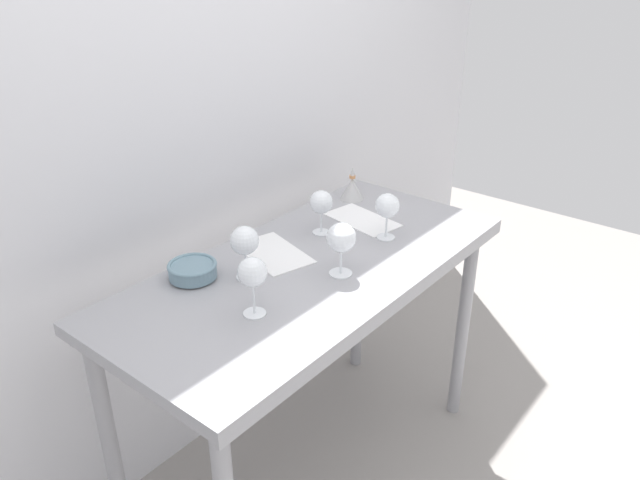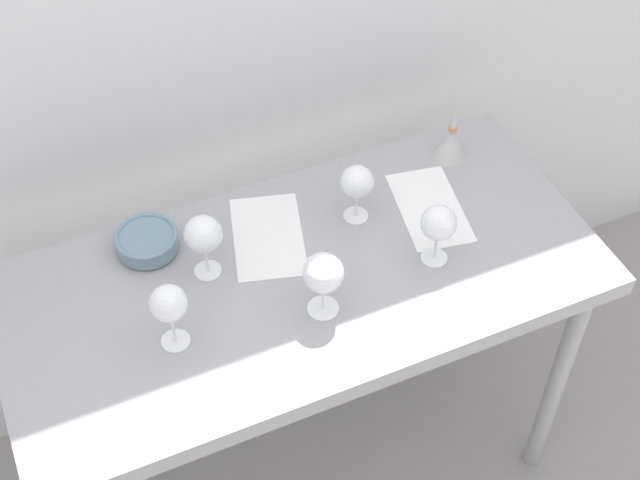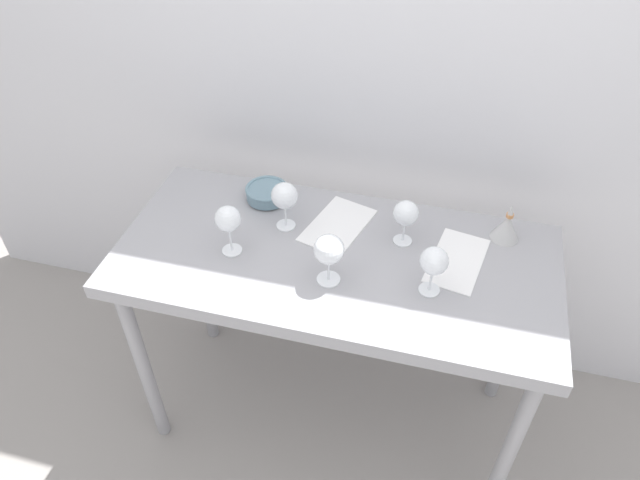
{
  "view_description": "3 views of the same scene",
  "coord_description": "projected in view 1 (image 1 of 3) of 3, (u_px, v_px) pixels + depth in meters",
  "views": [
    {
      "loc": [
        -1.33,
        -1.12,
        1.84
      ],
      "look_at": [
        0.02,
        -0.02,
        0.98
      ],
      "focal_mm": 34.69,
      "sensor_mm": 36.0,
      "label": 1
    },
    {
      "loc": [
        -0.51,
        -1.27,
        2.51
      ],
      "look_at": [
        0.05,
        -0.01,
        1.0
      ],
      "focal_mm": 51.38,
      "sensor_mm": 36.0,
      "label": 2
    },
    {
      "loc": [
        0.29,
        -1.33,
        2.17
      ],
      "look_at": [
        -0.04,
        -0.04,
        0.98
      ],
      "focal_mm": 32.9,
      "sensor_mm": 36.0,
      "label": 3
    }
  ],
  "objects": [
    {
      "name": "tasting_sheet_upper",
      "position": [
        362.0,
        220.0,
        2.27
      ],
      "size": [
        0.2,
        0.29,
        0.0
      ],
      "primitive_type": "cube",
      "rotation": [
        0.0,
        0.0,
        -0.18
      ],
      "color": "white",
      "rests_on": "steel_counter"
    },
    {
      "name": "wine_glass_near_right",
      "position": [
        387.0,
        207.0,
        2.08
      ],
      "size": [
        0.08,
        0.08,
        0.16
      ],
      "color": "white",
      "rests_on": "steel_counter"
    },
    {
      "name": "back_wall",
      "position": [
        197.0,
        114.0,
        2.07
      ],
      "size": [
        3.8,
        0.04,
        2.6
      ],
      "primitive_type": "cube",
      "color": "silver",
      "rests_on": "ground_plane"
    },
    {
      "name": "steel_counter",
      "position": [
        312.0,
        292.0,
        2.01
      ],
      "size": [
        1.4,
        0.65,
        0.9
      ],
      "color": "#96969B",
      "rests_on": "ground_plane"
    },
    {
      "name": "wine_glass_near_left",
      "position": [
        252.0,
        274.0,
        1.65
      ],
      "size": [
        0.08,
        0.08,
        0.17
      ],
      "color": "white",
      "rests_on": "steel_counter"
    },
    {
      "name": "decanter_funnel",
      "position": [
        352.0,
        188.0,
        2.43
      ],
      "size": [
        0.09,
        0.09,
        0.14
      ],
      "color": "#B2B2B2",
      "rests_on": "steel_counter"
    },
    {
      "name": "wine_glass_far_left",
      "position": [
        245.0,
        242.0,
        1.83
      ],
      "size": [
        0.09,
        0.09,
        0.17
      ],
      "color": "white",
      "rests_on": "steel_counter"
    },
    {
      "name": "wine_glass_far_right",
      "position": [
        321.0,
        203.0,
        2.12
      ],
      "size": [
        0.08,
        0.08,
        0.16
      ],
      "color": "white",
      "rests_on": "steel_counter"
    },
    {
      "name": "tasting_sheet_lower",
      "position": [
        273.0,
        253.0,
        2.03
      ],
      "size": [
        0.23,
        0.31,
        0.0
      ],
      "primitive_type": "cube",
      "rotation": [
        0.0,
        0.0,
        -0.28
      ],
      "color": "white",
      "rests_on": "steel_counter"
    },
    {
      "name": "ground_plane",
      "position": [
        312.0,
        469.0,
        2.37
      ],
      "size": [
        6.0,
        6.0,
        0.0
      ],
      "primitive_type": "plane",
      "color": "gray"
    },
    {
      "name": "wine_glass_near_center",
      "position": [
        341.0,
        239.0,
        1.85
      ],
      "size": [
        0.09,
        0.09,
        0.17
      ],
      "color": "white",
      "rests_on": "steel_counter"
    },
    {
      "name": "tasting_bowl",
      "position": [
        193.0,
        270.0,
        1.87
      ],
      "size": [
        0.15,
        0.15,
        0.05
      ],
      "color": "#4C4C4C",
      "rests_on": "steel_counter"
    }
  ]
}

